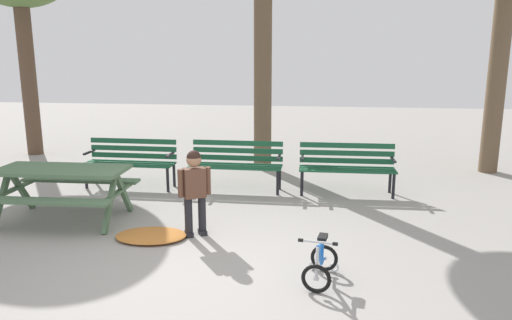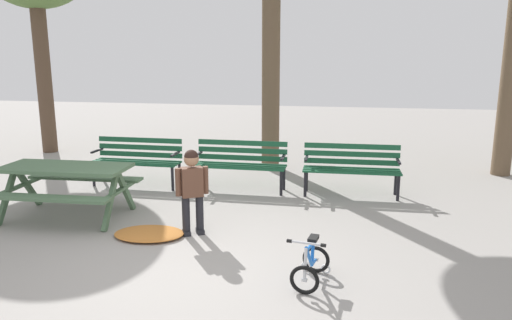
{
  "view_description": "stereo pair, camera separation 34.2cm",
  "coord_description": "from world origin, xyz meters",
  "px_view_note": "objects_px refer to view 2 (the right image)",
  "views": [
    {
      "loc": [
        1.4,
        -4.64,
        2.3
      ],
      "look_at": [
        0.51,
        2.0,
        0.85
      ],
      "focal_mm": 33.72,
      "sensor_mm": 36.0,
      "label": 1
    },
    {
      "loc": [
        1.74,
        -4.58,
        2.3
      ],
      "look_at": [
        0.51,
        2.0,
        0.85
      ],
      "focal_mm": 33.72,
      "sensor_mm": 36.0,
      "label": 2
    }
  ],
  "objects_px": {
    "kids_bicycle": "(311,264)",
    "park_bench_left": "(241,161)",
    "picnic_table": "(66,178)",
    "park_bench_right": "(351,165)",
    "park_bench_far_left": "(138,157)",
    "child_standing": "(192,185)"
  },
  "relations": [
    {
      "from": "park_bench_left",
      "to": "child_standing",
      "type": "bearing_deg",
      "value": -93.74
    },
    {
      "from": "park_bench_far_left",
      "to": "kids_bicycle",
      "type": "bearing_deg",
      "value": -44.56
    },
    {
      "from": "kids_bicycle",
      "to": "picnic_table",
      "type": "bearing_deg",
      "value": 158.34
    },
    {
      "from": "park_bench_right",
      "to": "picnic_table",
      "type": "bearing_deg",
      "value": -154.27
    },
    {
      "from": "park_bench_far_left",
      "to": "park_bench_right",
      "type": "distance_m",
      "value": 3.8
    },
    {
      "from": "child_standing",
      "to": "kids_bicycle",
      "type": "height_order",
      "value": "child_standing"
    },
    {
      "from": "picnic_table",
      "to": "child_standing",
      "type": "bearing_deg",
      "value": -9.35
    },
    {
      "from": "park_bench_right",
      "to": "child_standing",
      "type": "relative_size",
      "value": 1.42
    },
    {
      "from": "park_bench_left",
      "to": "kids_bicycle",
      "type": "height_order",
      "value": "park_bench_left"
    },
    {
      "from": "child_standing",
      "to": "picnic_table",
      "type": "bearing_deg",
      "value": 170.65
    },
    {
      "from": "park_bench_far_left",
      "to": "park_bench_left",
      "type": "relative_size",
      "value": 1.0
    },
    {
      "from": "picnic_table",
      "to": "park_bench_right",
      "type": "xyz_separation_m",
      "value": [
        4.05,
        1.95,
        -0.08
      ]
    },
    {
      "from": "child_standing",
      "to": "kids_bicycle",
      "type": "bearing_deg",
      "value": -34.37
    },
    {
      "from": "picnic_table",
      "to": "park_bench_far_left",
      "type": "bearing_deg",
      "value": 82.44
    },
    {
      "from": "picnic_table",
      "to": "child_standing",
      "type": "xyz_separation_m",
      "value": [
        2.0,
        -0.33,
        0.08
      ]
    },
    {
      "from": "park_bench_far_left",
      "to": "child_standing",
      "type": "distance_m",
      "value": 2.83
    },
    {
      "from": "park_bench_far_left",
      "to": "park_bench_left",
      "type": "height_order",
      "value": "same"
    },
    {
      "from": "picnic_table",
      "to": "kids_bicycle",
      "type": "height_order",
      "value": "picnic_table"
    },
    {
      "from": "kids_bicycle",
      "to": "park_bench_left",
      "type": "bearing_deg",
      "value": 113.63
    },
    {
      "from": "child_standing",
      "to": "kids_bicycle",
      "type": "xyz_separation_m",
      "value": [
        1.62,
        -1.11,
        -0.47
      ]
    },
    {
      "from": "park_bench_right",
      "to": "child_standing",
      "type": "xyz_separation_m",
      "value": [
        -2.05,
        -2.28,
        0.16
      ]
    },
    {
      "from": "park_bench_far_left",
      "to": "park_bench_right",
      "type": "height_order",
      "value": "same"
    }
  ]
}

